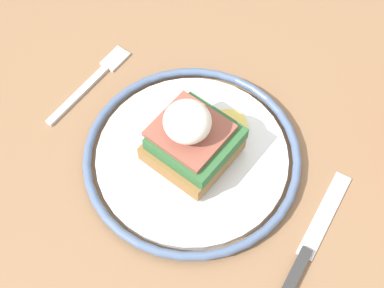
{
  "coord_description": "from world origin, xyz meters",
  "views": [
    {
      "loc": [
        0.22,
        -0.2,
        1.29
      ],
      "look_at": [
        0.04,
        0.04,
        0.79
      ],
      "focal_mm": 50.0,
      "sensor_mm": 36.0,
      "label": 1
    }
  ],
  "objects_px": {
    "plate": "(192,156)",
    "fork": "(92,81)",
    "sandwich": "(192,138)",
    "knife": "(306,253)"
  },
  "relations": [
    {
      "from": "sandwich",
      "to": "fork",
      "type": "relative_size",
      "value": 0.84
    },
    {
      "from": "sandwich",
      "to": "knife",
      "type": "distance_m",
      "value": 0.17
    },
    {
      "from": "plate",
      "to": "sandwich",
      "type": "distance_m",
      "value": 0.04
    },
    {
      "from": "plate",
      "to": "sandwich",
      "type": "xyz_separation_m",
      "value": [
        -0.0,
        0.0,
        0.04
      ]
    },
    {
      "from": "fork",
      "to": "knife",
      "type": "xyz_separation_m",
      "value": [
        0.33,
        -0.02,
        0.0
      ]
    },
    {
      "from": "plate",
      "to": "fork",
      "type": "height_order",
      "value": "plate"
    },
    {
      "from": "knife",
      "to": "fork",
      "type": "bearing_deg",
      "value": 176.1
    },
    {
      "from": "sandwich",
      "to": "plate",
      "type": "bearing_deg",
      "value": -79.33
    },
    {
      "from": "fork",
      "to": "sandwich",
      "type": "bearing_deg",
      "value": -2.59
    },
    {
      "from": "sandwich",
      "to": "knife",
      "type": "height_order",
      "value": "sandwich"
    }
  ]
}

